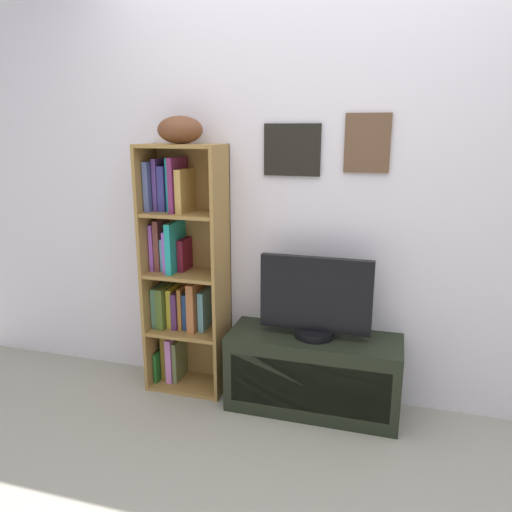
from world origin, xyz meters
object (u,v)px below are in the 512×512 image
bookshelf (181,270)px  tv_stand (313,373)px  television (315,299)px  football (180,130)px

bookshelf → tv_stand: 0.98m
tv_stand → television: 0.44m
bookshelf → television: bearing=-5.0°
football → television: bearing=-2.9°
tv_stand → television: size_ratio=1.57×
tv_stand → television: television is taller
bookshelf → football: size_ratio=5.95×
bookshelf → football: (0.05, -0.03, 0.82)m
bookshelf → television: 0.84m
football → tv_stand: football is taller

